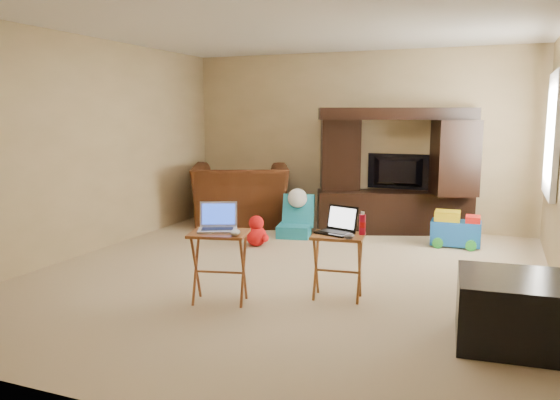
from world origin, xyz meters
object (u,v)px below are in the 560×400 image
at_px(mouse_right, 349,236).
at_px(ottoman, 513,310).
at_px(television, 397,172).
at_px(tray_table_left, 220,267).
at_px(recliner, 241,195).
at_px(plush_toy, 256,231).
at_px(tray_table_right, 338,267).
at_px(entertainment_center, 395,171).
at_px(water_bottle, 362,225).
at_px(child_rocker, 294,216).
at_px(push_toy, 456,229).
at_px(laptop_left, 217,217).
at_px(laptop_right, 335,220).
at_px(mouse_left, 235,232).

bearing_deg(mouse_right, ottoman, -14.52).
distance_m(ottoman, mouse_right, 1.38).
relative_size(television, ottoman, 1.15).
relative_size(tray_table_left, mouse_right, 5.30).
height_order(recliner, plush_toy, recliner).
bearing_deg(recliner, tray_table_right, 105.03).
bearing_deg(entertainment_center, water_bottle, -105.51).
height_order(child_rocker, push_toy, child_rocker).
distance_m(plush_toy, water_bottle, 2.24).
height_order(laptop_left, laptop_right, laptop_left).
distance_m(laptop_left, laptop_right, 1.02).
relative_size(tray_table_left, laptop_right, 2.06).
distance_m(child_rocker, mouse_right, 2.68).
bearing_deg(child_rocker, television, 29.42).
height_order(recliner, laptop_right, recliner).
bearing_deg(water_bottle, recliner, 133.46).
relative_size(ottoman, mouse_left, 5.94).
relative_size(tray_table_right, water_bottle, 3.25).
height_order(laptop_right, water_bottle, laptop_right).
bearing_deg(mouse_left, push_toy, 62.27).
bearing_deg(mouse_left, recliner, 115.28).
bearing_deg(recliner, entertainment_center, 163.52).
bearing_deg(tray_table_right, mouse_left, -150.36).
relative_size(ottoman, laptop_left, 2.31).
bearing_deg(plush_toy, water_bottle, -40.62).
bearing_deg(mouse_right, television, 93.13).
height_order(laptop_left, water_bottle, laptop_left).
distance_m(tray_table_right, mouse_right, 0.36).
relative_size(entertainment_center, mouse_right, 17.68).
relative_size(push_toy, mouse_left, 4.72).
bearing_deg(recliner, laptop_left, 87.43).
xyz_separation_m(plush_toy, laptop_right, (1.43, -1.49, 0.51)).
height_order(television, child_rocker, television).
relative_size(tray_table_left, tray_table_right, 1.08).
bearing_deg(water_bottle, ottoman, -23.55).
height_order(entertainment_center, mouse_left, entertainment_center).
xyz_separation_m(child_rocker, laptop_left, (0.27, -2.62, 0.46)).
bearing_deg(recliner, plush_toy, 98.80).
bearing_deg(mouse_left, ottoman, 2.36).
distance_m(recliner, mouse_left, 3.53).
relative_size(television, mouse_left, 6.82).
bearing_deg(mouse_left, tray_table_left, 159.78).
height_order(entertainment_center, recliner, entertainment_center).
distance_m(child_rocker, push_toy, 2.06).
bearing_deg(plush_toy, mouse_left, -70.19).
relative_size(television, mouse_right, 7.34).
xyz_separation_m(plush_toy, water_bottle, (1.66, -1.43, 0.47)).
bearing_deg(laptop_right, water_bottle, 32.14).
xyz_separation_m(entertainment_center, water_bottle, (0.24, -2.90, -0.18)).
bearing_deg(ottoman, water_bottle, 156.45).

